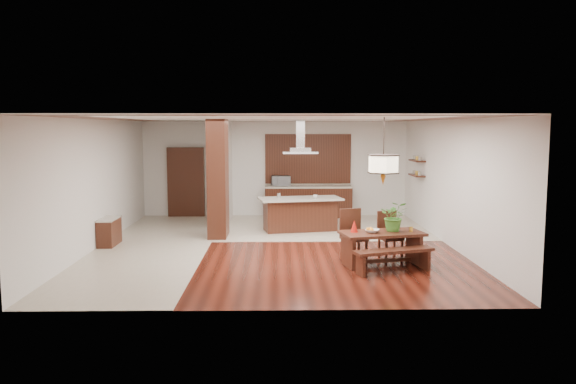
{
  "coord_description": "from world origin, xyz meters",
  "views": [
    {
      "loc": [
        0.04,
        -12.57,
        2.71
      ],
      "look_at": [
        0.3,
        0.0,
        1.25
      ],
      "focal_mm": 35.0,
      "sensor_mm": 36.0,
      "label": 1
    }
  ],
  "objects_px": {
    "foliage_plant": "(394,216)",
    "dining_chair_left": "(354,235)",
    "fruit_bowl": "(372,231)",
    "dining_table": "(382,241)",
    "kitchen_island": "(300,214)",
    "pendant_lantern": "(384,151)",
    "hallway_console": "(109,232)",
    "dining_bench": "(394,261)",
    "microwave": "(281,181)",
    "island_cup": "(315,197)",
    "dining_chair_right": "(391,235)",
    "range_hood": "(300,137)"
  },
  "relations": [
    {
      "from": "hallway_console",
      "to": "foliage_plant",
      "type": "distance_m",
      "value": 6.49
    },
    {
      "from": "dining_bench",
      "to": "foliage_plant",
      "type": "bearing_deg",
      "value": 78.37
    },
    {
      "from": "pendant_lantern",
      "to": "kitchen_island",
      "type": "height_order",
      "value": "pendant_lantern"
    },
    {
      "from": "fruit_bowl",
      "to": "island_cup",
      "type": "height_order",
      "value": "island_cup"
    },
    {
      "from": "dining_chair_left",
      "to": "kitchen_island",
      "type": "relative_size",
      "value": 0.46
    },
    {
      "from": "microwave",
      "to": "kitchen_island",
      "type": "bearing_deg",
      "value": -85.27
    },
    {
      "from": "dining_chair_left",
      "to": "dining_chair_right",
      "type": "bearing_deg",
      "value": -3.84
    },
    {
      "from": "dining_chair_right",
      "to": "range_hood",
      "type": "relative_size",
      "value": 1.08
    },
    {
      "from": "range_hood",
      "to": "dining_table",
      "type": "bearing_deg",
      "value": -68.71
    },
    {
      "from": "dining_bench",
      "to": "dining_chair_left",
      "type": "distance_m",
      "value": 1.17
    },
    {
      "from": "dining_chair_right",
      "to": "kitchen_island",
      "type": "distance_m",
      "value": 3.6
    },
    {
      "from": "pendant_lantern",
      "to": "foliage_plant",
      "type": "bearing_deg",
      "value": 18.32
    },
    {
      "from": "dining_table",
      "to": "fruit_bowl",
      "type": "bearing_deg",
      "value": -163.09
    },
    {
      "from": "dining_chair_left",
      "to": "island_cup",
      "type": "height_order",
      "value": "dining_chair_left"
    },
    {
      "from": "dining_chair_left",
      "to": "hallway_console",
      "type": "bearing_deg",
      "value": 147.63
    },
    {
      "from": "foliage_plant",
      "to": "kitchen_island",
      "type": "relative_size",
      "value": 0.26
    },
    {
      "from": "dining_table",
      "to": "pendant_lantern",
      "type": "distance_m",
      "value": 1.76
    },
    {
      "from": "pendant_lantern",
      "to": "island_cup",
      "type": "height_order",
      "value": "pendant_lantern"
    },
    {
      "from": "fruit_bowl",
      "to": "dining_chair_left",
      "type": "bearing_deg",
      "value": 122.2
    },
    {
      "from": "dining_bench",
      "to": "fruit_bowl",
      "type": "height_order",
      "value": "fruit_bowl"
    },
    {
      "from": "dining_table",
      "to": "dining_chair_left",
      "type": "height_order",
      "value": "dining_chair_left"
    },
    {
      "from": "dining_bench",
      "to": "dining_chair_right",
      "type": "bearing_deg",
      "value": 81.58
    },
    {
      "from": "pendant_lantern",
      "to": "range_hood",
      "type": "xyz_separation_m",
      "value": [
        -1.45,
        3.72,
        0.22
      ]
    },
    {
      "from": "dining_chair_left",
      "to": "microwave",
      "type": "relative_size",
      "value": 1.91
    },
    {
      "from": "fruit_bowl",
      "to": "kitchen_island",
      "type": "xyz_separation_m",
      "value": [
        -1.24,
        3.78,
        -0.25
      ]
    },
    {
      "from": "dining_bench",
      "to": "island_cup",
      "type": "height_order",
      "value": "island_cup"
    },
    {
      "from": "foliage_plant",
      "to": "fruit_bowl",
      "type": "relative_size",
      "value": 2.19
    },
    {
      "from": "dining_chair_right",
      "to": "fruit_bowl",
      "type": "bearing_deg",
      "value": -142.61
    },
    {
      "from": "dining_chair_left",
      "to": "dining_chair_right",
      "type": "xyz_separation_m",
      "value": [
        0.78,
        0.17,
        -0.03
      ]
    },
    {
      "from": "dining_chair_left",
      "to": "foliage_plant",
      "type": "relative_size",
      "value": 1.75
    },
    {
      "from": "dining_table",
      "to": "fruit_bowl",
      "type": "height_order",
      "value": "fruit_bowl"
    },
    {
      "from": "hallway_console",
      "to": "dining_chair_left",
      "type": "xyz_separation_m",
      "value": [
        5.43,
        -1.6,
        0.21
      ]
    },
    {
      "from": "foliage_plant",
      "to": "pendant_lantern",
      "type": "bearing_deg",
      "value": -161.68
    },
    {
      "from": "dining_bench",
      "to": "kitchen_island",
      "type": "height_order",
      "value": "kitchen_island"
    },
    {
      "from": "dining_table",
      "to": "dining_chair_right",
      "type": "height_order",
      "value": "dining_chair_right"
    },
    {
      "from": "dining_bench",
      "to": "microwave",
      "type": "xyz_separation_m",
      "value": [
        -2.06,
        6.58,
        0.88
      ]
    },
    {
      "from": "dining_chair_left",
      "to": "range_hood",
      "type": "xyz_separation_m",
      "value": [
        -0.96,
        3.33,
        1.94
      ]
    },
    {
      "from": "dining_table",
      "to": "pendant_lantern",
      "type": "bearing_deg",
      "value": -90.0
    },
    {
      "from": "fruit_bowl",
      "to": "kitchen_island",
      "type": "relative_size",
      "value": 0.12
    },
    {
      "from": "kitchen_island",
      "to": "microwave",
      "type": "bearing_deg",
      "value": 91.04
    },
    {
      "from": "foliage_plant",
      "to": "island_cup",
      "type": "relative_size",
      "value": 5.14
    },
    {
      "from": "dining_table",
      "to": "kitchen_island",
      "type": "xyz_separation_m",
      "value": [
        -1.45,
        3.72,
        -0.04
      ]
    },
    {
      "from": "dining_table",
      "to": "island_cup",
      "type": "height_order",
      "value": "island_cup"
    },
    {
      "from": "dining_chair_left",
      "to": "foliage_plant",
      "type": "bearing_deg",
      "value": -38.42
    },
    {
      "from": "dining_table",
      "to": "range_hood",
      "type": "xyz_separation_m",
      "value": [
        -1.45,
        3.72,
        1.98
      ]
    },
    {
      "from": "foliage_plant",
      "to": "dining_chair_left",
      "type": "bearing_deg",
      "value": 157.56
    },
    {
      "from": "dining_chair_right",
      "to": "fruit_bowl",
      "type": "xyz_separation_m",
      "value": [
        -0.49,
        -0.62,
        0.21
      ]
    },
    {
      "from": "microwave",
      "to": "range_hood",
      "type": "bearing_deg",
      "value": -85.25
    },
    {
      "from": "island_cup",
      "to": "foliage_plant",
      "type": "bearing_deg",
      "value": -69.36
    },
    {
      "from": "microwave",
      "to": "dining_table",
      "type": "bearing_deg",
      "value": -79.41
    }
  ]
}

